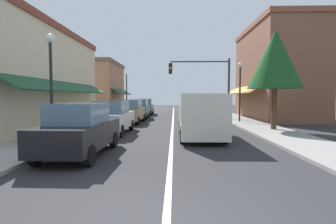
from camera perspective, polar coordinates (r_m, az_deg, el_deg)
ground_plane at (r=21.57m, az=1.09°, el=-1.90°), size 80.00×80.00×0.00m
sidewalk_left at (r=22.28m, az=-13.20°, el=-1.66°), size 2.60×56.00×0.12m
sidewalk_right at (r=22.22m, az=15.43°, el=-1.71°), size 2.60×56.00×0.12m
lane_center_stripe at (r=21.57m, az=1.09°, el=-1.89°), size 0.14×52.00×0.01m
storefront_left_block at (r=18.09m, az=-29.73°, el=6.70°), size 6.07×14.20×6.34m
storefront_right_block at (r=25.23m, az=22.55°, el=7.98°), size 5.96×10.20×8.24m
storefront_far_left at (r=32.99m, az=-15.96°, el=5.18°), size 7.12×8.20×6.17m
parked_car_nearest_left at (r=9.21m, az=-18.85°, el=-3.72°), size 1.85×4.13×1.77m
parked_car_second_left at (r=14.31m, az=-12.24°, el=-1.14°), size 1.86×4.14×1.77m
parked_car_third_left at (r=19.54m, az=-8.33°, el=0.10°), size 1.88×4.15×1.77m
parked_car_far_left at (r=23.63m, az=-6.48°, el=0.68°), size 1.82×4.12×1.77m
parked_car_distant_left at (r=28.74m, az=-5.13°, el=1.17°), size 1.83×4.13×1.77m
van_in_lane at (r=12.61m, az=7.10°, el=-0.47°), size 2.01×5.18×2.12m
traffic_signal_mast_arm at (r=22.63m, az=8.56°, el=7.48°), size 5.26×0.50×5.25m
street_lamp_left_near at (r=11.78m, az=-24.39°, el=8.44°), size 0.36×0.36×4.55m
street_lamp_right_mid at (r=20.26m, az=15.59°, el=6.39°), size 0.36×0.36×4.56m
street_lamp_left_far at (r=28.70m, az=-9.11°, el=5.67°), size 0.36×0.36×4.66m
tree_right_near at (r=16.23m, az=22.53°, el=10.67°), size 3.05×3.05×5.81m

